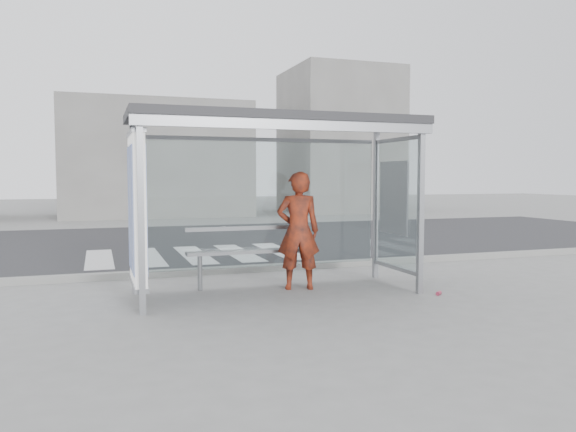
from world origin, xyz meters
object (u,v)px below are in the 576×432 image
object	(u,v)px
bus_shelter	(251,160)
person	(298,231)
bench	(245,252)
soda_can	(439,293)

from	to	relation	value
bus_shelter	person	distance (m)	1.34
person	bench	bearing A→B (deg)	-14.08
bus_shelter	bench	world-z (taller)	bus_shelter
bus_shelter	bench	bearing A→B (deg)	85.79
bus_shelter	bench	xyz separation A→B (m)	(0.04, 0.52, -1.42)
bus_shelter	soda_can	world-z (taller)	bus_shelter
bench	soda_can	xyz separation A→B (m)	(2.53, -1.49, -0.54)
person	bench	xyz separation A→B (m)	(-0.74, 0.38, -0.34)
bench	bus_shelter	bearing A→B (deg)	-94.21
person	bench	world-z (taller)	person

